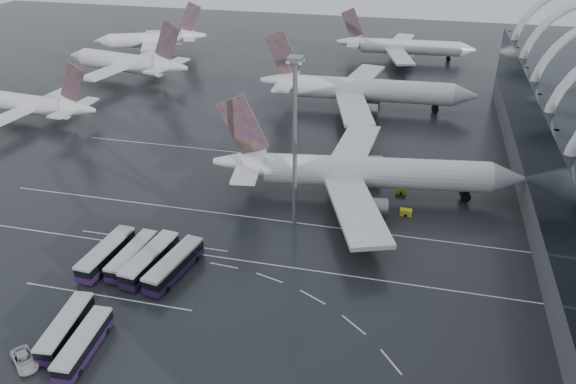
% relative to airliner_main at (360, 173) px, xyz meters
% --- Properties ---
extents(ground, '(420.00, 420.00, 0.00)m').
position_rel_airliner_main_xyz_m(ground, '(-9.49, -25.36, -5.23)').
color(ground, black).
rests_on(ground, ground).
extents(lane_marking_near, '(120.00, 0.25, 0.01)m').
position_rel_airliner_main_xyz_m(lane_marking_near, '(-9.49, -27.36, -5.23)').
color(lane_marking_near, silver).
rests_on(lane_marking_near, ground).
extents(lane_marking_mid, '(120.00, 0.25, 0.01)m').
position_rel_airliner_main_xyz_m(lane_marking_mid, '(-9.49, -13.36, -5.23)').
color(lane_marking_mid, silver).
rests_on(lane_marking_mid, ground).
extents(lane_marking_far, '(120.00, 0.25, 0.01)m').
position_rel_airliner_main_xyz_m(lane_marking_far, '(-9.49, 14.64, -5.23)').
color(lane_marking_far, silver).
rests_on(lane_marking_far, ground).
extents(bus_bay_line_south, '(28.00, 0.25, 0.01)m').
position_rel_airliner_main_xyz_m(bus_bay_line_south, '(-33.49, -41.36, -5.23)').
color(bus_bay_line_south, silver).
rests_on(bus_bay_line_south, ground).
extents(bus_bay_line_north, '(28.00, 0.25, 0.01)m').
position_rel_airliner_main_xyz_m(bus_bay_line_north, '(-33.49, -25.36, -5.23)').
color(bus_bay_line_north, silver).
rests_on(bus_bay_line_north, ground).
extents(airliner_main, '(61.68, 53.59, 20.90)m').
position_rel_airliner_main_xyz_m(airliner_main, '(0.00, 0.00, 0.00)').
color(airliner_main, white).
rests_on(airliner_main, ground).
extents(airliner_gate_b, '(60.94, 54.83, 21.18)m').
position_rel_airliner_main_xyz_m(airliner_gate_b, '(-6.14, 52.47, 0.07)').
color(airliner_gate_b, white).
rests_on(airliner_gate_b, ground).
extents(airliner_gate_c, '(50.18, 46.29, 17.89)m').
position_rel_airliner_main_xyz_m(airliner_gate_c, '(1.82, 108.51, -0.76)').
color(airliner_gate_c, white).
rests_on(airliner_gate_c, ground).
extents(jet_remote_west, '(40.42, 32.61, 17.58)m').
position_rel_airliner_main_xyz_m(jet_remote_west, '(-89.64, 21.48, -0.69)').
color(jet_remote_west, white).
rests_on(jet_remote_west, ground).
extents(jet_remote_mid, '(47.30, 38.28, 20.62)m').
position_rel_airliner_main_xyz_m(jet_remote_mid, '(-83.54, 62.24, 0.09)').
color(jet_remote_mid, white).
rests_on(jet_remote_mid, ground).
extents(jet_remote_far, '(40.78, 33.26, 18.41)m').
position_rel_airliner_main_xyz_m(jet_remote_far, '(-91.49, 96.71, -0.48)').
color(jet_remote_far, white).
rests_on(jet_remote_far, ground).
extents(bus_row_near_a, '(3.91, 13.53, 3.29)m').
position_rel_airliner_main_xyz_m(bus_row_near_a, '(-37.86, -33.29, -3.43)').
color(bus_row_near_a, '#251239').
rests_on(bus_row_near_a, ground).
extents(bus_row_near_b, '(3.55, 12.62, 3.07)m').
position_rel_airliner_main_xyz_m(bus_row_near_b, '(-33.44, -32.69, -3.54)').
color(bus_row_near_b, '#251239').
rests_on(bus_row_near_b, ground).
extents(bus_row_near_c, '(4.64, 13.84, 3.34)m').
position_rel_airliner_main_xyz_m(bus_row_near_c, '(-30.07, -33.11, -3.40)').
color(bus_row_near_c, '#251239').
rests_on(bus_row_near_c, ground).
extents(bus_row_near_d, '(5.19, 13.87, 3.34)m').
position_rel_airliner_main_xyz_m(bus_row_near_d, '(-25.58, -33.64, -3.40)').
color(bus_row_near_d, '#251239').
rests_on(bus_row_near_d, ground).
extents(bus_row_far_a, '(4.03, 12.53, 3.03)m').
position_rel_airliner_main_xyz_m(bus_row_far_a, '(-34.27, -50.56, -3.57)').
color(bus_row_far_a, '#251239').
rests_on(bus_row_far_a, ground).
extents(bus_row_far_b, '(3.52, 12.32, 3.00)m').
position_rel_airliner_main_xyz_m(bus_row_far_b, '(-30.13, -52.80, -3.59)').
color(bus_row_far_b, '#251239').
rests_on(bus_row_far_b, ground).
extents(van_curve_a, '(5.81, 5.34, 1.51)m').
position_rel_airliner_main_xyz_m(van_curve_a, '(-36.75, -56.51, -4.48)').
color(van_curve_a, silver).
rests_on(van_curve_a, ground).
extents(floodlight_mast, '(2.41, 2.41, 31.47)m').
position_rel_airliner_main_xyz_m(floodlight_mast, '(-10.32, -13.74, 14.56)').
color(floodlight_mast, gray).
rests_on(floodlight_mast, ground).
extents(gse_cart_belly_a, '(2.26, 1.34, 1.23)m').
position_rel_airliner_main_xyz_m(gse_cart_belly_a, '(9.74, -5.63, -4.62)').
color(gse_cart_belly_a, gold).
rests_on(gse_cart_belly_a, ground).
extents(gse_cart_belly_c, '(2.00, 1.18, 1.09)m').
position_rel_airliner_main_xyz_m(gse_cart_belly_c, '(0.99, -10.35, -4.69)').
color(gse_cart_belly_c, gold).
rests_on(gse_cart_belly_c, ground).
extents(gse_cart_belly_e, '(2.05, 1.21, 1.12)m').
position_rel_airliner_main_xyz_m(gse_cart_belly_e, '(8.32, 3.15, -4.67)').
color(gse_cart_belly_e, gold).
rests_on(gse_cart_belly_e, ground).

